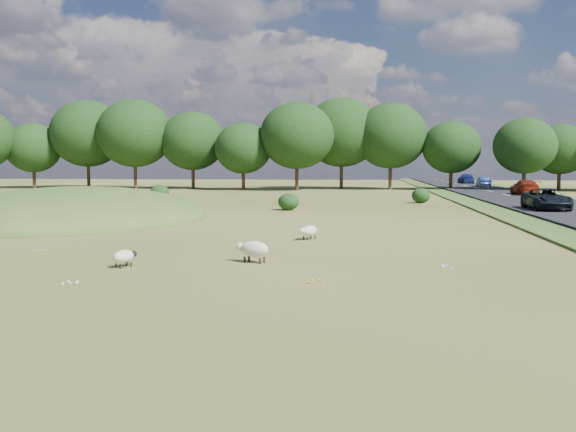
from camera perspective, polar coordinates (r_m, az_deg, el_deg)
The scene contains 12 objects.
ground at distance 45.81m, azimuth -0.38°, elevation 0.45°, with size 160.00×160.00×0.00m, color #3F4F18.
mound at distance 41.27m, azimuth -18.48°, elevation -0.28°, with size 16.00×20.00×4.00m, color #33561E.
road at distance 57.46m, azimuth 21.05°, elevation 1.15°, with size 8.00×150.00×0.25m, color black.
treeline at distance 81.12m, azimuth 1.68°, elevation 7.00°, with size 96.28×14.66×11.70m.
shrubs at distance 53.90m, azimuth -1.57°, elevation 1.82°, with size 24.94×12.27×1.43m.
sheep_0 at distance 28.86m, azimuth 1.87°, elevation -1.32°, with size 0.92×1.13×0.65m.
sheep_1 at distance 22.04m, azimuth -14.35°, elevation -3.49°, with size 0.75×1.04×0.58m.
sheep_2 at distance 22.34m, azimuth -3.09°, elevation -2.94°, with size 1.37×0.98×0.76m.
car_0 at distance 47.23m, azimuth 22.00°, elevation 1.41°, with size 2.38×5.17×1.44m, color black.
car_1 at distance 101.86m, azimuth 15.55°, elevation 3.22°, with size 1.96×4.82×1.40m, color navy.
car_3 at distance 68.15m, azimuth 20.31°, elevation 2.41°, with size 2.02×4.97×1.44m, color maroon.
car_5 at distance 88.48m, azimuth 16.99°, elevation 2.93°, with size 1.33×3.80×1.25m, color navy.
Camera 1 is at (5.11, -25.39, 3.50)m, focal length 40.00 mm.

